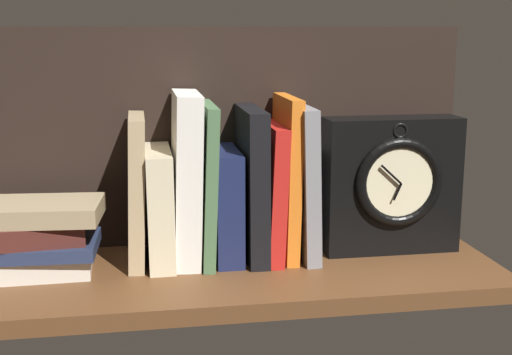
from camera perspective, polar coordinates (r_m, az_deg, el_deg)
The scene contains 13 objects.
ground_plane at distance 106.36cm, azimuth -2.08°, elevation -7.99°, with size 81.15×29.38×2.50cm, color brown.
back_panel at distance 115.21cm, azimuth -3.09°, elevation 3.33°, with size 81.15×1.20×35.47cm, color black.
book_tan_shortstories at distance 107.10cm, azimuth -9.73°, elevation -1.02°, with size 2.33×13.59×22.56cm, color tan.
book_cream_twain at distance 107.75cm, azimuth -7.88°, elevation -2.30°, with size 3.86×15.61×17.36cm, color beige.
book_white_catcher at distance 106.98cm, azimuth -5.72°, elevation -0.02°, with size 3.82×14.52×25.84cm, color silver.
book_green_romantic at distance 107.41cm, azimuth -4.06°, elevation -0.40°, with size 1.79×15.80×24.15cm, color #476B44.
book_navy_bierce at distance 108.57cm, azimuth -2.34°, elevation -2.16°, with size 4.05×14.01×17.09cm, color #192147.
book_black_skeptic at distance 108.39cm, azimuth -0.34°, elevation -0.47°, with size 3.02×15.85×23.35cm, color black.
book_red_requiem at distance 109.17cm, azimuth 1.19°, elevation -1.05°, with size 2.31×15.57×20.89cm, color red.
book_orange_pandolfini at distance 109.20cm, azimuth 2.45°, elevation 0.06°, with size 1.96×14.44×25.03cm, color orange.
book_gray_chess at distance 109.87cm, azimuth 3.70°, elevation -0.24°, with size 2.32×16.27×23.69cm, color gray.
framed_clock at distance 113.03cm, azimuth 10.99°, elevation -0.56°, with size 21.58×7.71×21.58cm.
book_stack_side at distance 107.02cm, azimuth -17.10°, elevation -4.54°, with size 17.86×13.90×10.67cm.
Camera 1 is at (-13.07, -99.01, 35.32)cm, focal length 49.07 mm.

